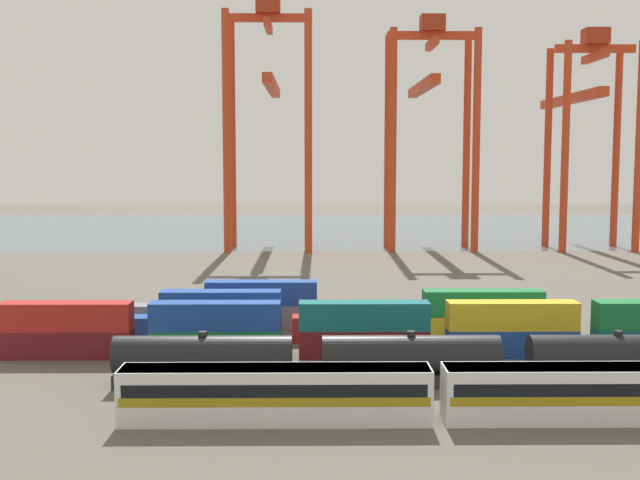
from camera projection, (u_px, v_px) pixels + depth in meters
name	position (u px, v px, depth m)	size (l,w,h in m)	color
ground_plane	(378.00, 284.00, 118.19)	(420.00, 420.00, 0.00)	#5B564C
harbour_water	(348.00, 228.00, 215.15)	(400.00, 110.00, 0.01)	slate
passenger_train	(598.00, 391.00, 56.15)	(67.13, 3.14, 3.90)	silver
freight_tank_row	(617.00, 359.00, 65.12)	(81.91, 3.04, 4.50)	#232326
shipping_container_0	(67.00, 344.00, 74.22)	(12.10, 2.44, 2.60)	maroon
shipping_container_1	(66.00, 316.00, 73.96)	(12.10, 2.44, 2.60)	#AD211C
shipping_container_2	(216.00, 343.00, 74.36)	(12.10, 2.44, 2.60)	#197538
shipping_container_3	(215.00, 316.00, 74.10)	(12.10, 2.44, 2.60)	#1C4299
shipping_container_4	(364.00, 343.00, 74.50)	(12.10, 2.44, 2.60)	maroon
shipping_container_5	(364.00, 316.00, 74.24)	(12.10, 2.44, 2.60)	#146066
shipping_container_6	(511.00, 343.00, 74.64)	(12.10, 2.44, 2.60)	#1C4299
shipping_container_7	(512.00, 315.00, 74.38)	(12.10, 2.44, 2.60)	gold
shipping_container_10	(90.00, 329.00, 80.63)	(12.10, 2.44, 2.60)	#1C4299
shipping_container_11	(221.00, 329.00, 80.77)	(12.10, 2.44, 2.60)	maroon
shipping_container_12	(221.00, 303.00, 80.51)	(12.10, 2.44, 2.60)	#1C4299
shipping_container_13	(352.00, 328.00, 80.90)	(12.10, 2.44, 2.60)	#AD211C
shipping_container_14	(483.00, 328.00, 81.03)	(12.10, 2.44, 2.60)	gold
shipping_container_15	(483.00, 303.00, 80.77)	(12.10, 2.44, 2.60)	#197538
shipping_container_16	(136.00, 317.00, 87.08)	(6.04, 2.44, 2.60)	slate
shipping_container_17	(262.00, 316.00, 87.21)	(12.10, 2.44, 2.60)	slate
shipping_container_18	(261.00, 293.00, 86.95)	(12.10, 2.44, 2.60)	#1C4299
shipping_container_19	(387.00, 316.00, 87.35)	(12.10, 2.44, 2.60)	#1C4299
shipping_container_20	(512.00, 316.00, 87.49)	(12.10, 2.44, 2.60)	orange
gantry_crane_west	(270.00, 102.00, 164.00)	(17.61, 39.80, 50.52)	red
gantry_crane_central	(429.00, 109.00, 164.29)	(18.10, 37.15, 47.12)	red
gantry_crane_east	(587.00, 117.00, 165.37)	(16.14, 41.03, 44.57)	red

